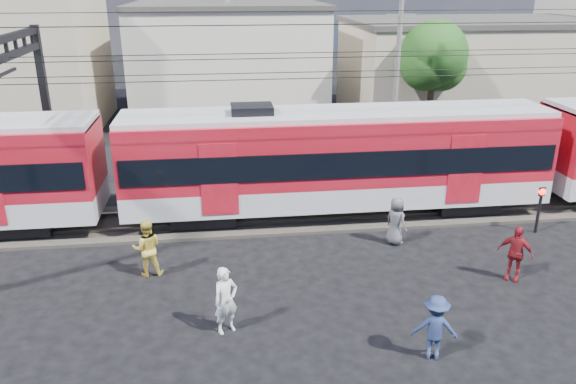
{
  "coord_description": "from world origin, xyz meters",
  "views": [
    {
      "loc": [
        -2.79,
        -11.97,
        8.73
      ],
      "look_at": [
        -0.66,
        5.0,
        2.21
      ],
      "focal_mm": 35.0,
      "sensor_mm": 36.0,
      "label": 1
    }
  ],
  "objects_px": {
    "commuter_train": "(343,157)",
    "pedestrian_c": "(435,327)",
    "pedestrian_a": "(226,300)",
    "crossing_signal": "(540,201)"
  },
  "relations": [
    {
      "from": "pedestrian_a",
      "to": "pedestrian_c",
      "type": "bearing_deg",
      "value": -47.09
    },
    {
      "from": "commuter_train",
      "to": "pedestrian_c",
      "type": "distance_m",
      "value": 9.16
    },
    {
      "from": "commuter_train",
      "to": "pedestrian_a",
      "type": "xyz_separation_m",
      "value": [
        -4.64,
        -7.29,
        -1.48
      ]
    },
    {
      "from": "pedestrian_a",
      "to": "pedestrian_c",
      "type": "distance_m",
      "value": 5.28
    },
    {
      "from": "pedestrian_c",
      "to": "commuter_train",
      "type": "bearing_deg",
      "value": -71.82
    },
    {
      "from": "pedestrian_a",
      "to": "crossing_signal",
      "type": "xyz_separation_m",
      "value": [
        11.39,
        4.78,
        0.3
      ]
    },
    {
      "from": "commuter_train",
      "to": "crossing_signal",
      "type": "distance_m",
      "value": 7.3
    },
    {
      "from": "commuter_train",
      "to": "pedestrian_c",
      "type": "relative_size",
      "value": 29.56
    },
    {
      "from": "pedestrian_a",
      "to": "pedestrian_c",
      "type": "relative_size",
      "value": 1.09
    },
    {
      "from": "commuter_train",
      "to": "pedestrian_c",
      "type": "height_order",
      "value": "commuter_train"
    }
  ]
}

